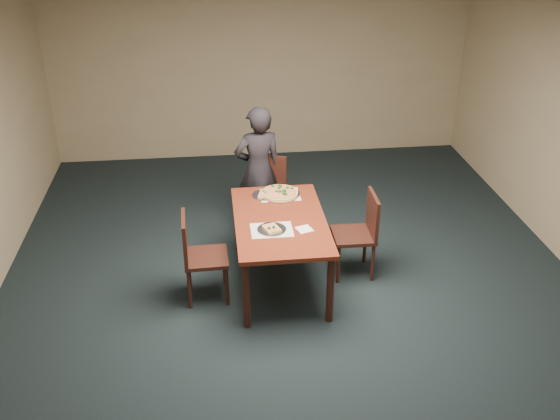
{
  "coord_description": "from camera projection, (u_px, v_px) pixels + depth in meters",
  "views": [
    {
      "loc": [
        -0.74,
        -4.82,
        3.71
      ],
      "look_at": [
        -0.12,
        0.54,
        0.85
      ],
      "focal_mm": 40.0,
      "sensor_mm": 36.0,
      "label": 1
    }
  ],
  "objects": [
    {
      "name": "napkin",
      "position": [
        304.0,
        229.0,
        5.97
      ],
      "size": [
        0.18,
        0.18,
        0.01
      ],
      "primitive_type": "cube",
      "rotation": [
        0.0,
        0.0,
        0.32
      ],
      "color": "white",
      "rests_on": "dining_table"
    },
    {
      "name": "slice_plate_near",
      "position": [
        272.0,
        229.0,
        5.95
      ],
      "size": [
        0.28,
        0.28,
        0.06
      ],
      "color": "silver",
      "rests_on": "dining_table"
    },
    {
      "name": "pizza_pan",
      "position": [
        280.0,
        193.0,
        6.62
      ],
      "size": [
        0.43,
        0.43,
        0.07
      ],
      "color": "silver",
      "rests_on": "dining_table"
    },
    {
      "name": "chair_right",
      "position": [
        361.0,
        230.0,
        6.44
      ],
      "size": [
        0.43,
        0.43,
        0.91
      ],
      "rotation": [
        0.0,
        0.0,
        -1.59
      ],
      "color": "black",
      "rests_on": "ground"
    },
    {
      "name": "chair_left",
      "position": [
        198.0,
        253.0,
        6.04
      ],
      "size": [
        0.43,
        0.43,
        0.91
      ],
      "rotation": [
        0.0,
        0.0,
        1.6
      ],
      "color": "black",
      "rests_on": "ground"
    },
    {
      "name": "placemat_main",
      "position": [
        280.0,
        195.0,
        6.63
      ],
      "size": [
        0.42,
        0.32,
        0.0
      ],
      "primitive_type": "cube",
      "color": "white",
      "rests_on": "dining_table"
    },
    {
      "name": "placemat_near",
      "position": [
        272.0,
        230.0,
        5.96
      ],
      "size": [
        0.4,
        0.3,
        0.0
      ],
      "primitive_type": "cube",
      "color": "white",
      "rests_on": "dining_table"
    },
    {
      "name": "ground",
      "position": [
        299.0,
        312.0,
        6.05
      ],
      "size": [
        8.0,
        8.0,
        0.0
      ],
      "primitive_type": "plane",
      "color": "black",
      "rests_on": "ground"
    },
    {
      "name": "diner",
      "position": [
        258.0,
        170.0,
        7.16
      ],
      "size": [
        0.61,
        0.45,
        1.52
      ],
      "primitive_type": "imported",
      "rotation": [
        0.0,
        0.0,
        3.31
      ],
      "color": "black",
      "rests_on": "ground"
    },
    {
      "name": "chair_far",
      "position": [
        267.0,
        190.0,
        7.25
      ],
      "size": [
        0.54,
        0.54,
        0.91
      ],
      "rotation": [
        0.0,
        0.0,
        -0.34
      ],
      "color": "black",
      "rests_on": "ground"
    },
    {
      "name": "room_shell",
      "position": [
        302.0,
        146.0,
        5.23
      ],
      "size": [
        8.0,
        8.0,
        8.0
      ],
      "color": "tan",
      "rests_on": "ground"
    },
    {
      "name": "dining_table",
      "position": [
        280.0,
        227.0,
        6.2
      ],
      "size": [
        0.9,
        1.5,
        0.75
      ],
      "color": "#571E11",
      "rests_on": "ground"
    },
    {
      "name": "slice_plate_far",
      "position": [
        265.0,
        195.0,
        6.61
      ],
      "size": [
        0.28,
        0.28,
        0.05
      ],
      "color": "silver",
      "rests_on": "dining_table"
    }
  ]
}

